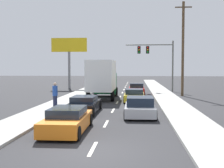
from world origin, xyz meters
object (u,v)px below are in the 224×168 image
(box_truck, at_px, (103,78))
(traffic_signal_mast, at_px, (153,54))
(roadside_billboard, at_px, (69,51))
(car_red, at_px, (137,89))
(car_black, at_px, (84,105))
(car_silver, at_px, (140,107))
(pedestrian_near_corner, at_px, (55,95))
(utility_pole_mid, at_px, (183,48))
(car_orange, at_px, (67,120))
(car_yellow, at_px, (134,96))

(box_truck, bearing_deg, traffic_signal_mast, 59.84)
(box_truck, height_order, roadside_billboard, roadside_billboard)
(car_red, height_order, traffic_signal_mast, traffic_signal_mast)
(box_truck, distance_m, car_red, 6.55)
(car_red, bearing_deg, car_black, -104.47)
(car_silver, bearing_deg, pedestrian_near_corner, 156.28)
(utility_pole_mid, distance_m, roadside_billboard, 18.04)
(roadside_billboard, height_order, pedestrian_near_corner, roadside_billboard)
(pedestrian_near_corner, bearing_deg, car_orange, -70.13)
(car_orange, bearing_deg, box_truck, 89.88)
(box_truck, height_order, car_black, box_truck)
(roadside_billboard, distance_m, pedestrian_near_corner, 21.92)
(pedestrian_near_corner, bearing_deg, car_yellow, 42.13)
(car_orange, height_order, traffic_signal_mast, traffic_signal_mast)
(box_truck, xyz_separation_m, car_yellow, (3.15, -1.88, -1.60))
(car_black, height_order, car_red, car_red)
(utility_pole_mid, relative_size, roadside_billboard, 1.37)
(utility_pole_mid, bearing_deg, pedestrian_near_corner, -135.37)
(car_yellow, height_order, pedestrian_near_corner, pedestrian_near_corner)
(car_silver, bearing_deg, car_orange, -126.57)
(car_red, relative_size, pedestrian_near_corner, 2.25)
(traffic_signal_mast, bearing_deg, car_red, -117.52)
(car_red, distance_m, utility_pole_mid, 7.04)
(car_orange, distance_m, car_silver, 6.00)
(car_silver, bearing_deg, car_yellow, 92.77)
(car_orange, xyz_separation_m, pedestrian_near_corner, (-2.74, 7.59, 0.51))
(box_truck, bearing_deg, utility_pole_mid, 24.27)
(car_silver, bearing_deg, traffic_signal_mast, 84.24)
(box_truck, xyz_separation_m, traffic_signal_mast, (5.51, 9.48, 2.71))
(car_black, distance_m, roadside_billboard, 24.03)
(car_yellow, bearing_deg, utility_pole_mid, 47.22)
(car_black, height_order, traffic_signal_mast, traffic_signal_mast)
(car_orange, relative_size, car_red, 1.05)
(car_silver, distance_m, traffic_signal_mast, 20.04)
(box_truck, height_order, car_orange, box_truck)
(car_black, height_order, roadside_billboard, roadside_billboard)
(car_orange, bearing_deg, car_red, 80.42)
(car_black, bearing_deg, roadside_billboard, 105.50)
(car_orange, relative_size, roadside_billboard, 0.59)
(car_black, relative_size, pedestrian_near_corner, 2.44)
(box_truck, xyz_separation_m, car_orange, (-0.03, -14.83, -1.57))
(car_red, relative_size, roadside_billboard, 0.56)
(car_orange, bearing_deg, traffic_signal_mast, 77.16)
(car_orange, distance_m, car_red, 20.51)
(box_truck, height_order, car_yellow, box_truck)
(traffic_signal_mast, bearing_deg, car_black, -107.58)
(car_red, height_order, utility_pole_mid, utility_pole_mid)
(roadside_billboard, bearing_deg, traffic_signal_mast, -20.12)
(car_black, bearing_deg, car_red, 75.53)
(car_orange, bearing_deg, car_black, 92.28)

